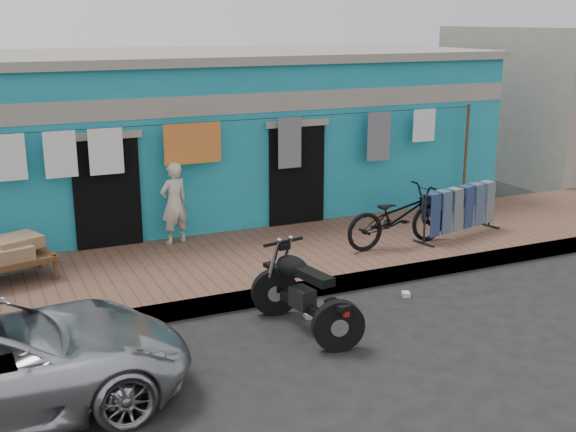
# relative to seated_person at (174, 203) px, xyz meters

# --- Properties ---
(ground) EXTENTS (80.00, 80.00, 0.00)m
(ground) POSITION_rel_seated_person_xyz_m (1.14, -4.20, -0.95)
(ground) COLOR black
(ground) RESTS_ON ground
(sidewalk) EXTENTS (28.00, 3.00, 0.25)m
(sidewalk) POSITION_rel_seated_person_xyz_m (1.14, -1.20, -0.83)
(sidewalk) COLOR brown
(sidewalk) RESTS_ON ground
(curb) EXTENTS (28.00, 0.10, 0.25)m
(curb) POSITION_rel_seated_person_xyz_m (1.14, -2.65, -0.83)
(curb) COLOR gray
(curb) RESTS_ON ground
(building) EXTENTS (12.20, 5.20, 3.36)m
(building) POSITION_rel_seated_person_xyz_m (1.14, 2.79, 0.73)
(building) COLOR teal
(building) RESTS_ON ground
(clothesline) EXTENTS (10.06, 0.06, 2.10)m
(clothesline) POSITION_rel_seated_person_xyz_m (0.48, 0.05, 0.86)
(clothesline) COLOR brown
(clothesline) RESTS_ON sidewalk
(seated_person) EXTENTS (0.58, 0.47, 1.41)m
(seated_person) POSITION_rel_seated_person_xyz_m (0.00, 0.00, 0.00)
(seated_person) COLOR beige
(seated_person) RESTS_ON sidewalk
(bicycle) EXTENTS (1.96, 0.76, 1.25)m
(bicycle) POSITION_rel_seated_person_xyz_m (3.39, -1.71, -0.08)
(bicycle) COLOR black
(bicycle) RESTS_ON sidewalk
(motorcycle) EXTENTS (1.26, 1.98, 1.13)m
(motorcycle) POSITION_rel_seated_person_xyz_m (0.69, -3.73, -0.39)
(motorcycle) COLOR black
(motorcycle) RESTS_ON ground
(jeans_rack) EXTENTS (2.07, 1.24, 0.91)m
(jeans_rack) POSITION_rel_seated_person_xyz_m (4.73, -1.64, -0.25)
(jeans_rack) COLOR black
(jeans_rack) RESTS_ON sidewalk
(litter_a) EXTENTS (0.17, 0.13, 0.07)m
(litter_a) POSITION_rel_seated_person_xyz_m (0.95, -3.36, -0.92)
(litter_a) COLOR silver
(litter_a) RESTS_ON ground
(litter_b) EXTENTS (0.15, 0.17, 0.07)m
(litter_b) POSITION_rel_seated_person_xyz_m (2.59, -3.24, -0.92)
(litter_b) COLOR silver
(litter_b) RESTS_ON ground
(litter_c) EXTENTS (0.17, 0.20, 0.08)m
(litter_c) POSITION_rel_seated_person_xyz_m (0.98, -3.00, -0.92)
(litter_c) COLOR silver
(litter_c) RESTS_ON ground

